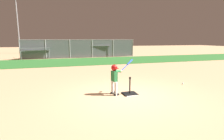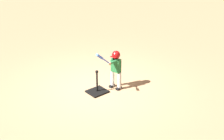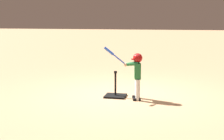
# 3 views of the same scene
# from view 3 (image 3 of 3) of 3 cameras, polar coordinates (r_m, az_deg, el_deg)

# --- Properties ---
(ground_plane) EXTENTS (90.00, 90.00, 0.00)m
(ground_plane) POSITION_cam_3_polar(r_m,az_deg,el_deg) (7.82, 1.85, -4.62)
(ground_plane) COLOR tan
(home_plate) EXTENTS (0.48, 0.48, 0.02)m
(home_plate) POSITION_cam_3_polar(r_m,az_deg,el_deg) (7.69, 0.69, -4.78)
(home_plate) COLOR white
(home_plate) RESTS_ON ground_plane
(batting_tee) EXTENTS (0.51, 0.45, 0.64)m
(batting_tee) POSITION_cam_3_polar(r_m,az_deg,el_deg) (7.65, 0.63, -4.39)
(batting_tee) COLOR black
(batting_tee) RESTS_ON ground_plane
(batter_child) EXTENTS (0.89, 0.37, 1.26)m
(batter_child) POSITION_cam_3_polar(r_m,az_deg,el_deg) (7.30, 4.42, -0.04)
(batter_child) COLOR silver
(batter_child) RESTS_ON ground_plane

